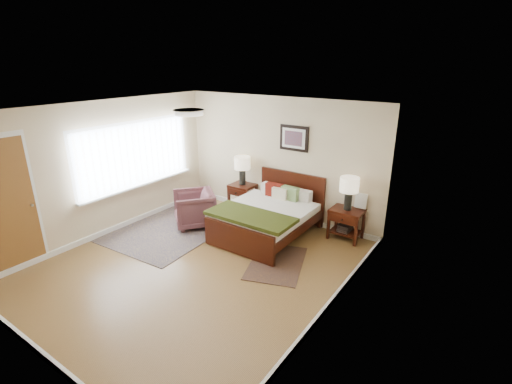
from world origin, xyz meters
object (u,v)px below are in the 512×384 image
lamp_right (349,187)px  armchair (194,209)px  nightstand_left (242,190)px  rug_persian (175,227)px  lamp_left (242,165)px  bed (268,212)px  nightstand_right (346,221)px

lamp_right → armchair: (-2.73, -1.16, -0.66)m
nightstand_left → lamp_right: bearing=0.5°
nightstand_left → rug_persian: bearing=-111.8°
lamp_left → lamp_right: (2.38, 0.00, -0.03)m
nightstand_left → armchair: (-0.34, -1.13, -0.13)m
bed → nightstand_right: bearing=28.3°
nightstand_left → rug_persian: 1.64m
bed → lamp_left: 1.43m
bed → rug_persian: bed is taller
nightstand_right → lamp_left: bearing=179.7°
lamp_left → lamp_right: bearing=0.0°
nightstand_left → rug_persian: (-0.58, -1.46, -0.48)m
bed → armchair: 1.53m
bed → lamp_right: 1.54m
lamp_left → rug_persian: size_ratio=0.24×
rug_persian → nightstand_right: bearing=23.1°
nightstand_left → nightstand_right: (2.38, 0.01, -0.13)m
lamp_left → armchair: lamp_left is taller
nightstand_right → bed: bearing=-151.7°
bed → nightstand_right: (1.27, 0.68, -0.11)m
lamp_right → rug_persian: (-2.97, -1.48, -1.00)m
bed → nightstand_right: bed is taller
bed → nightstand_right: 1.44m
armchair → rug_persian: (-0.24, -0.32, -0.35)m
bed → rug_persian: bearing=-155.3°
armchair → rug_persian: 0.53m
armchair → rug_persian: bearing=-87.4°
nightstand_left → armchair: 1.19m
nightstand_right → armchair: (-2.73, -1.14, -0.00)m
nightstand_right → lamp_right: (-0.00, 0.01, 0.65)m
bed → nightstand_left: size_ratio=3.08×
armchair → nightstand_left: bearing=112.4°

